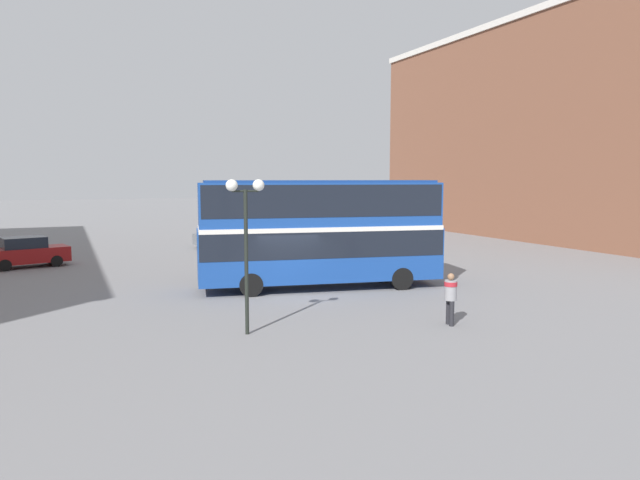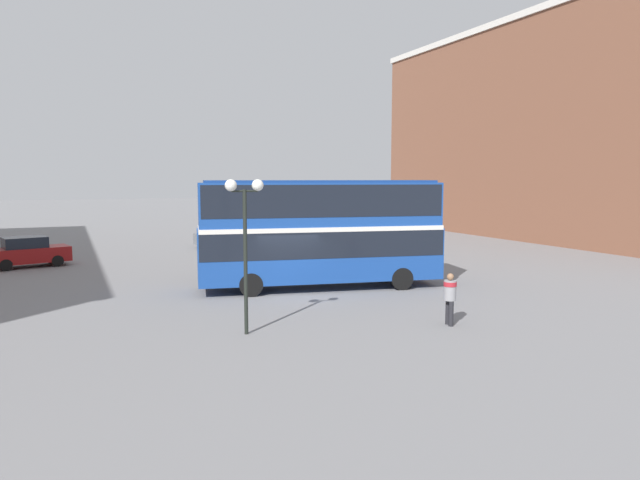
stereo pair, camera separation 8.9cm
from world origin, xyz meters
name	(u,v)px [view 1 (the left image)]	position (x,y,z in m)	size (l,w,h in m)	color
ground_plane	(286,294)	(0.00, 0.00, 0.00)	(240.00, 240.00, 0.00)	slate
building_row_right	(559,130)	(27.85, 12.19, 8.61)	(9.23, 36.98, 17.19)	brown
double_decker_bus	(320,227)	(1.87, 0.66, 2.70)	(10.83, 4.63, 4.73)	#194293
pedestrian_foreground	(451,293)	(3.16, -6.93, 1.06)	(0.51, 0.51, 1.73)	#232328
parked_car_kerb_near	(316,232)	(9.00, 17.32, 0.75)	(4.02, 1.98, 1.48)	silver
parked_car_kerb_far	(27,252)	(-10.25, 12.57, 0.82)	(4.36, 2.69, 1.66)	maroon
parked_car_side_street	(228,236)	(2.12, 17.03, 0.76)	(4.75, 2.60, 1.49)	slate
street_lamp_twin_globe	(246,216)	(-3.26, -5.25, 3.67)	(1.20, 0.36, 4.79)	black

